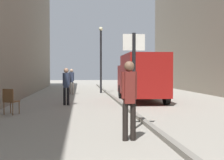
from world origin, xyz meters
TOP-DOWN VIEW (x-y plane):
  - ground_plane at (0.00, 12.00)m, footprint 80.00×80.00m
  - kerb_strip at (1.58, 12.00)m, footprint 0.16×40.00m
  - pedestrian_main_foreground at (-0.90, 19.15)m, footprint 0.34×0.22m
  - pedestrian_mid_block at (0.76, 5.54)m, footprint 0.36×0.23m
  - pedestrian_far_crossing at (-0.97, 12.76)m, footprint 0.33×0.24m
  - delivery_van at (2.86, 14.12)m, footprint 2.02×5.09m
  - street_sign_post at (1.11, 6.85)m, footprint 0.60×0.10m
  - lamp_post at (1.18, 20.27)m, footprint 0.28×0.28m
  - cafe_chair_near_window at (-2.85, 9.95)m, footprint 0.58×0.58m

SIDE VIEW (x-z plane):
  - ground_plane at x=0.00m, z-range 0.00..0.00m
  - kerb_strip at x=1.58m, z-range 0.00..0.12m
  - cafe_chair_near_window at x=-2.85m, z-range 0.08..1.02m
  - pedestrian_far_crossing at x=-0.97m, z-range 0.13..1.85m
  - pedestrian_main_foreground at x=-0.90m, z-range 0.13..1.86m
  - pedestrian_mid_block at x=0.76m, z-range 0.14..1.94m
  - delivery_van at x=2.86m, z-range 0.08..2.51m
  - street_sign_post at x=1.11m, z-range 0.25..2.85m
  - lamp_post at x=1.18m, z-range 0.34..5.10m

